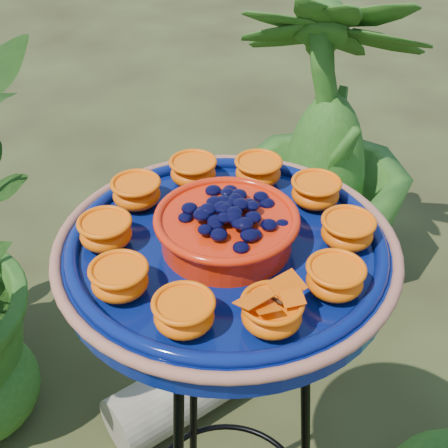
{
  "coord_description": "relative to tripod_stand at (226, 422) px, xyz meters",
  "views": [
    {
      "loc": [
        -0.45,
        -0.76,
        1.58
      ],
      "look_at": [
        -0.08,
        -0.12,
        1.04
      ],
      "focal_mm": 50.0,
      "sensor_mm": 36.0,
      "label": 1
    }
  ],
  "objects": [
    {
      "name": "feeder_dish",
      "position": [
        -0.0,
        -0.0,
        0.42
      ],
      "size": [
        0.52,
        0.52,
        0.12
      ],
      "rotation": [
        0.0,
        0.0,
        -0.07
      ],
      "color": "#071453",
      "rests_on": "tripod_stand"
    },
    {
      "name": "tripod_stand",
      "position": [
        0.0,
        0.0,
        0.0
      ],
      "size": [
        0.37,
        0.39,
        0.97
      ],
      "rotation": [
        0.0,
        0.0,
        -0.07
      ],
      "color": "black",
      "rests_on": "ground"
    },
    {
      "name": "shrub_back_right",
      "position": [
        0.88,
        0.82,
        -0.04
      ],
      "size": [
        0.85,
        0.85,
        1.09
      ],
      "primitive_type": "imported",
      "rotation": [
        0.0,
        0.0,
        2.51
      ],
      "color": "#224B14",
      "rests_on": "ground"
    },
    {
      "name": "driftwood_log",
      "position": [
        0.17,
        0.47,
        -0.5
      ],
      "size": [
        0.56,
        0.24,
        0.18
      ],
      "primitive_type": "cylinder",
      "rotation": [
        0.0,
        1.57,
        0.12
      ],
      "color": "tan",
      "rests_on": "ground"
    }
  ]
}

